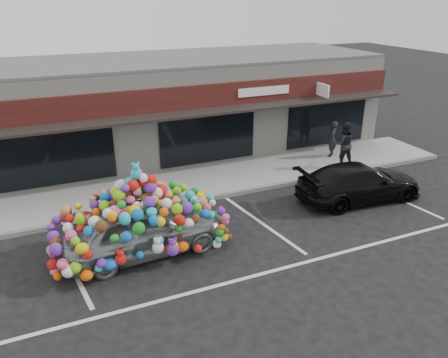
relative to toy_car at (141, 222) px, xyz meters
name	(u,v)px	position (x,y,z in m)	size (l,w,h in m)	color
ground	(182,244)	(1.17, -0.06, -0.98)	(90.00, 90.00, 0.00)	black
shop_building	(120,110)	(1.17, 8.39, 1.19)	(24.00, 7.20, 4.31)	beige
sidewalk	(149,191)	(1.17, 3.94, -0.90)	(26.00, 3.00, 0.15)	gray
kerb	(159,207)	(1.17, 2.44, -0.90)	(26.00, 0.18, 0.16)	slate
parking_stripe_left	(70,265)	(-2.03, 0.14, -0.97)	(0.12, 4.40, 0.01)	silver
parking_stripe_mid	(262,223)	(3.97, 0.14, -0.97)	(0.12, 4.40, 0.01)	silver
parking_stripe_right	(390,195)	(9.37, 0.14, -0.97)	(0.12, 4.40, 0.01)	silver
lane_line	(279,269)	(3.17, -2.36, -0.97)	(14.00, 0.12, 0.01)	silver
toy_car	(141,222)	(0.00, 0.00, 0.00)	(3.34, 5.05, 2.88)	silver
black_sedan	(359,182)	(8.03, 0.36, -0.30)	(4.65, 1.89, 1.35)	black
pedestrian_a	(332,139)	(9.67, 4.26, -0.02)	(0.59, 0.39, 1.61)	black
pedestrian_b	(343,144)	(9.37, 3.09, 0.14)	(0.94, 0.73, 1.93)	black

